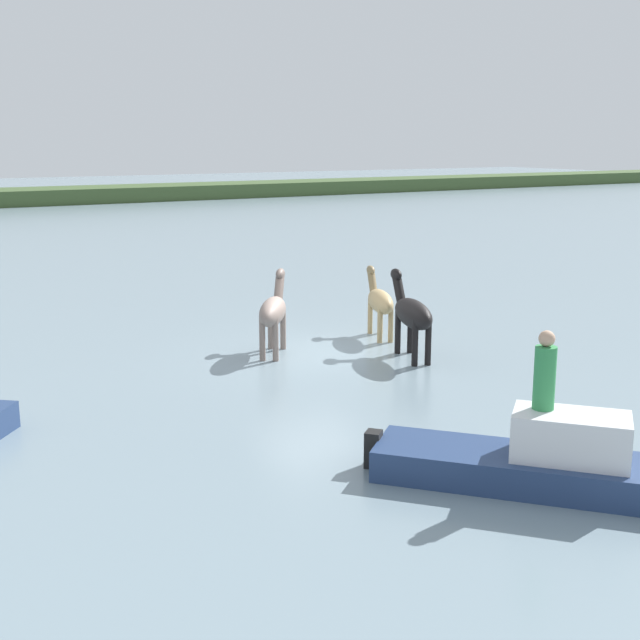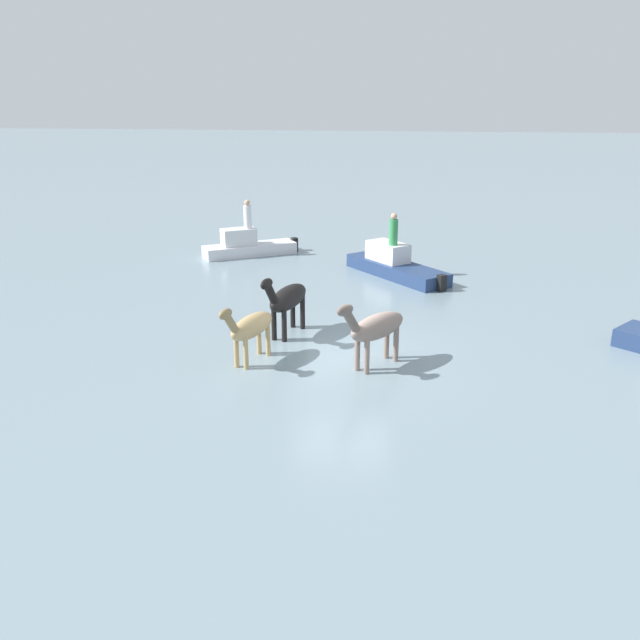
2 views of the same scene
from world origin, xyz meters
TOP-DOWN VIEW (x-y plane):
  - ground_plane at (0.00, 0.00)m, footprint 197.47×197.47m
  - horse_dark_mare at (-0.86, 0.41)m, footprint 1.79×2.19m
  - horse_pinto_flank at (2.32, 0.53)m, footprint 1.11×2.22m
  - horse_rear_stallion at (1.75, -1.61)m, footprint 1.12×2.53m
  - boat_dinghy_port at (-1.13, -8.60)m, footprint 4.03×4.32m
  - boat_motor_center at (5.13, -11.15)m, footprint 3.88×2.95m
  - person_boatman_standing at (-1.03, -8.55)m, footprint 0.32×0.32m
  - person_watcher_seated at (5.08, -11.07)m, footprint 0.32×0.32m

SIDE VIEW (x-z plane):
  - ground_plane at x=0.00m, z-range 0.00..0.00m
  - boat_motor_center at x=5.13m, z-range -0.35..0.96m
  - boat_dinghy_port at x=-1.13m, z-range -0.36..0.98m
  - horse_pinto_flank at x=2.32m, z-range 0.09..1.83m
  - horse_dark_mare at x=-0.86m, z-range 0.10..2.01m
  - horse_rear_stallion at x=1.75m, z-range 0.10..2.07m
  - person_watcher_seated at x=5.08m, z-range 1.12..2.31m
  - person_boatman_standing at x=-1.03m, z-range 1.14..2.33m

